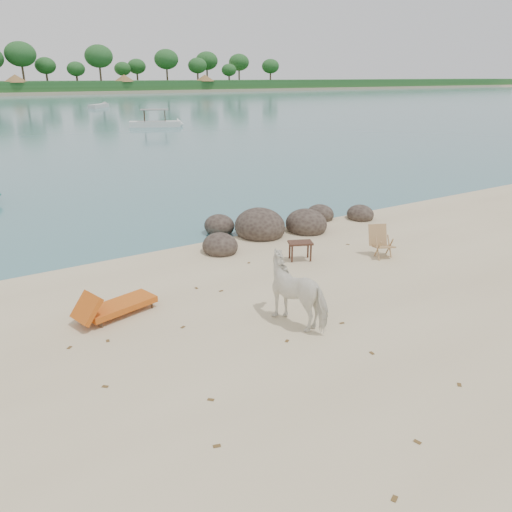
{
  "coord_description": "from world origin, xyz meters",
  "views": [
    {
      "loc": [
        -5.22,
        -5.97,
        4.43
      ],
      "look_at": [
        -0.14,
        2.0,
        1.0
      ],
      "focal_mm": 35.0,
      "sensor_mm": 36.0,
      "label": 1
    }
  ],
  "objects_px": {
    "lounge_chair": "(120,303)",
    "side_table": "(300,252)",
    "deck_chair": "(384,243)",
    "boulders": "(277,226)",
    "cow": "(299,292)"
  },
  "relations": [
    {
      "from": "lounge_chair",
      "to": "side_table",
      "type": "bearing_deg",
      "value": -8.17
    },
    {
      "from": "side_table",
      "to": "deck_chair",
      "type": "relative_size",
      "value": 0.73
    },
    {
      "from": "boulders",
      "to": "cow",
      "type": "xyz_separation_m",
      "value": [
        -2.92,
        -4.94,
        0.43
      ]
    },
    {
      "from": "cow",
      "to": "deck_chair",
      "type": "relative_size",
      "value": 1.86
    },
    {
      "from": "deck_chair",
      "to": "side_table",
      "type": "bearing_deg",
      "value": 178.08
    },
    {
      "from": "side_table",
      "to": "deck_chair",
      "type": "distance_m",
      "value": 2.18
    },
    {
      "from": "boulders",
      "to": "lounge_chair",
      "type": "xyz_separation_m",
      "value": [
        -5.68,
        -2.83,
        0.06
      ]
    },
    {
      "from": "cow",
      "to": "lounge_chair",
      "type": "bearing_deg",
      "value": -52.91
    },
    {
      "from": "side_table",
      "to": "deck_chair",
      "type": "bearing_deg",
      "value": -2.27
    },
    {
      "from": "cow",
      "to": "deck_chair",
      "type": "distance_m",
      "value": 4.33
    },
    {
      "from": "deck_chair",
      "to": "cow",
      "type": "bearing_deg",
      "value": -132.74
    },
    {
      "from": "cow",
      "to": "deck_chair",
      "type": "height_order",
      "value": "cow"
    },
    {
      "from": "cow",
      "to": "side_table",
      "type": "xyz_separation_m",
      "value": [
        2.04,
        2.64,
        -0.4
      ]
    },
    {
      "from": "lounge_chair",
      "to": "deck_chair",
      "type": "height_order",
      "value": "deck_chair"
    },
    {
      "from": "side_table",
      "to": "boulders",
      "type": "bearing_deg",
      "value": 93.1
    }
  ]
}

